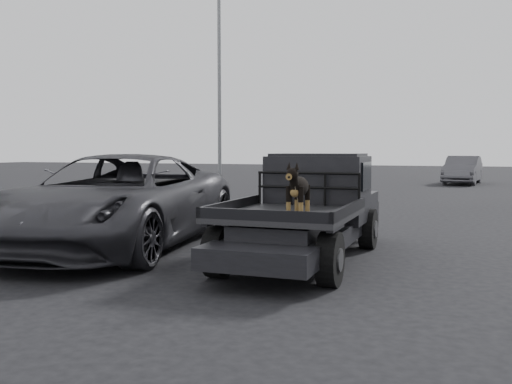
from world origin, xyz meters
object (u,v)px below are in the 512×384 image
at_px(parked_suv, 118,201).
at_px(floodlight_near, 219,38).
at_px(flatbed_ute, 305,233).
at_px(distant_car_a, 463,170).
at_px(dog, 298,191).

height_order(parked_suv, floodlight_near, floodlight_near).
distance_m(flatbed_ute, parked_suv, 3.70).
bearing_deg(floodlight_near, distant_car_a, 30.55).
xyz_separation_m(flatbed_ute, parked_suv, (-3.68, -0.02, 0.43)).
relative_size(dog, floodlight_near, 0.05).
xyz_separation_m(distant_car_a, floodlight_near, (-11.38, -6.72, 6.58)).
relative_size(dog, parked_suv, 0.12).
bearing_deg(distant_car_a, dog, -88.25).
distance_m(distant_car_a, floodlight_near, 14.76).
distance_m(flatbed_ute, dog, 1.77).
height_order(flatbed_ute, parked_suv, parked_suv).
xyz_separation_m(parked_suv, distant_car_a, (6.02, 23.58, -0.13)).
distance_m(dog, parked_suv, 4.30).
distance_m(dog, distant_car_a, 25.17).
height_order(flatbed_ute, distant_car_a, distant_car_a).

